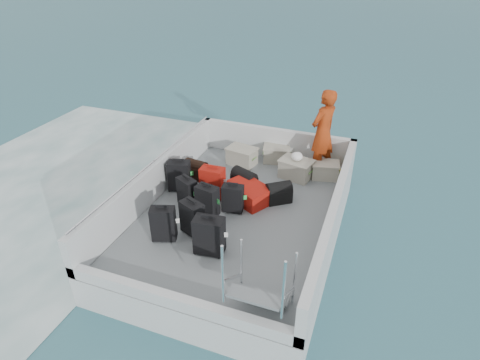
% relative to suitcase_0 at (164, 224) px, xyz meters
% --- Properties ---
extents(ground, '(160.00, 160.00, 0.00)m').
position_rel_suitcase_0_xyz_m(ground, '(0.88, 1.19, -0.93)').
color(ground, '#19495A').
rests_on(ground, ground).
extents(wake_foam, '(10.00, 10.00, 0.00)m').
position_rel_suitcase_0_xyz_m(wake_foam, '(-3.92, 1.19, -0.93)').
color(wake_foam, white).
rests_on(wake_foam, ground).
extents(ferry_hull, '(3.60, 5.00, 0.60)m').
position_rel_suitcase_0_xyz_m(ferry_hull, '(0.88, 1.19, -0.63)').
color(ferry_hull, silver).
rests_on(ferry_hull, ground).
extents(deck, '(3.30, 4.70, 0.02)m').
position_rel_suitcase_0_xyz_m(deck, '(0.88, 1.19, -0.32)').
color(deck, slate).
rests_on(deck, ferry_hull).
extents(deck_fittings, '(3.60, 5.00, 0.90)m').
position_rel_suitcase_0_xyz_m(deck_fittings, '(1.23, 0.87, 0.06)').
color(deck_fittings, '#BBC0C0').
rests_on(deck_fittings, deck).
extents(suitcase_0, '(0.45, 0.35, 0.62)m').
position_rel_suitcase_0_xyz_m(suitcase_0, '(0.00, 0.00, 0.00)').
color(suitcase_0, black).
rests_on(suitcase_0, deck).
extents(suitcase_1, '(0.45, 0.38, 0.58)m').
position_rel_suitcase_0_xyz_m(suitcase_1, '(-0.10, 1.05, -0.02)').
color(suitcase_1, black).
rests_on(suitcase_1, deck).
extents(suitcase_2, '(0.49, 0.37, 0.63)m').
position_rel_suitcase_0_xyz_m(suitcase_2, '(-0.51, 1.52, 0.01)').
color(suitcase_2, black).
rests_on(suitcase_2, deck).
extents(suitcase_3, '(0.47, 0.39, 0.63)m').
position_rel_suitcase_0_xyz_m(suitcase_3, '(0.38, 0.31, 0.00)').
color(suitcase_3, black).
rests_on(suitcase_3, deck).
extents(suitcase_4, '(0.44, 0.31, 0.60)m').
position_rel_suitcase_0_xyz_m(suitcase_4, '(0.38, 0.91, -0.01)').
color(suitcase_4, black).
rests_on(suitcase_4, deck).
extents(suitcase_5, '(0.46, 0.28, 0.63)m').
position_rel_suitcase_0_xyz_m(suitcase_5, '(0.22, 1.52, 0.00)').
color(suitcase_5, '#99110B').
rests_on(suitcase_5, deck).
extents(suitcase_6, '(0.50, 0.33, 0.66)m').
position_rel_suitcase_0_xyz_m(suitcase_6, '(0.85, -0.04, 0.02)').
color(suitcase_6, black).
rests_on(suitcase_6, deck).
extents(suitcase_7, '(0.41, 0.27, 0.54)m').
position_rel_suitcase_0_xyz_m(suitcase_7, '(0.77, 1.18, -0.04)').
color(suitcase_7, black).
rests_on(suitcase_7, deck).
extents(suitcase_8, '(1.01, 0.90, 0.33)m').
position_rel_suitcase_0_xyz_m(suitcase_8, '(0.92, 1.64, -0.14)').
color(suitcase_8, '#99110B').
rests_on(suitcase_8, deck).
extents(duffel_0, '(0.51, 0.36, 0.32)m').
position_rel_suitcase_0_xyz_m(duffel_0, '(-0.41, 2.07, -0.15)').
color(duffel_0, black).
rests_on(duffel_0, deck).
extents(duffel_1, '(0.59, 0.48, 0.32)m').
position_rel_suitcase_0_xyz_m(duffel_1, '(0.68, 2.04, -0.15)').
color(duffel_1, black).
rests_on(duffel_1, deck).
extents(duffel_2, '(0.56, 0.52, 0.32)m').
position_rel_suitcase_0_xyz_m(duffel_2, '(1.48, 1.80, -0.15)').
color(duffel_2, black).
rests_on(duffel_2, deck).
extents(crate_0, '(0.68, 0.53, 0.37)m').
position_rel_suitcase_0_xyz_m(crate_0, '(0.28, 3.00, -0.13)').
color(crate_0, '#A7A391').
rests_on(crate_0, deck).
extents(crate_1, '(0.63, 0.50, 0.34)m').
position_rel_suitcase_0_xyz_m(crate_1, '(0.98, 3.39, -0.14)').
color(crate_1, '#A7A391').
rests_on(crate_1, deck).
extents(crate_2, '(0.72, 0.57, 0.38)m').
position_rel_suitcase_0_xyz_m(crate_2, '(1.57, 2.82, -0.12)').
color(crate_2, '#A7A391').
rests_on(crate_2, deck).
extents(crate_3, '(0.61, 0.48, 0.33)m').
position_rel_suitcase_0_xyz_m(crate_3, '(2.15, 3.03, -0.15)').
color(crate_3, '#A7A391').
rests_on(crate_3, deck).
extents(yellow_bag, '(0.28, 0.26, 0.22)m').
position_rel_suitcase_0_xyz_m(yellow_bag, '(2.33, 3.24, -0.20)').
color(yellow_bag, yellow).
rests_on(yellow_bag, deck).
extents(white_bag, '(0.24, 0.24, 0.18)m').
position_rel_suitcase_0_xyz_m(white_bag, '(1.57, 2.82, 0.16)').
color(white_bag, white).
rests_on(white_bag, crate_2).
extents(passenger, '(0.72, 0.81, 1.84)m').
position_rel_suitcase_0_xyz_m(passenger, '(1.98, 3.28, 0.61)').
color(passenger, '#DB4514').
rests_on(passenger, deck).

